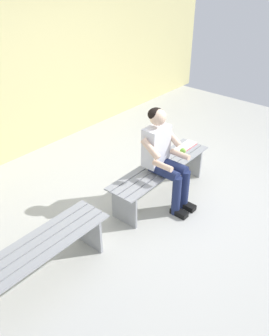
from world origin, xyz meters
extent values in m
cube|color=#B2B2AD|center=(0.99, 1.00, -0.02)|extent=(10.00, 7.00, 0.04)
cube|color=#D1C684|center=(0.50, -2.44, 1.19)|extent=(9.50, 0.24, 2.38)
cube|color=gray|center=(0.00, -0.16, 0.45)|extent=(1.68, 0.12, 0.02)
cube|color=gray|center=(0.00, -0.05, 0.45)|extent=(1.68, 0.12, 0.02)
cube|color=gray|center=(0.00, 0.05, 0.45)|extent=(1.68, 0.12, 0.02)
cube|color=gray|center=(0.00, 0.16, 0.45)|extent=(1.68, 0.12, 0.02)
cube|color=gray|center=(-0.72, -0.01, 0.22)|extent=(0.04, 0.38, 0.44)
cube|color=gray|center=(0.72, 0.01, 0.22)|extent=(0.04, 0.38, 0.44)
cube|color=gray|center=(1.98, -0.16, 0.45)|extent=(1.67, 0.12, 0.02)
cube|color=gray|center=(1.98, -0.05, 0.45)|extent=(1.67, 0.12, 0.02)
cube|color=gray|center=(1.98, 0.05, 0.45)|extent=(1.67, 0.12, 0.02)
cube|color=gray|center=(1.98, 0.16, 0.45)|extent=(1.67, 0.12, 0.02)
cube|color=gray|center=(1.27, -0.01, 0.22)|extent=(0.04, 0.38, 0.44)
cube|color=silver|center=(0.09, -0.02, 0.78)|extent=(0.34, 0.20, 0.50)
sphere|color=beige|center=(0.09, -0.01, 1.16)|extent=(0.20, 0.20, 0.20)
ellipsoid|color=black|center=(0.09, -0.04, 1.19)|extent=(0.20, 0.19, 0.15)
cylinder|color=navy|center=(0.00, 0.18, 0.53)|extent=(0.13, 0.40, 0.13)
cylinder|color=navy|center=(0.18, 0.18, 0.53)|extent=(0.13, 0.40, 0.13)
cylinder|color=navy|center=(0.00, 0.38, 0.27)|extent=(0.11, 0.11, 0.53)
cube|color=black|center=(0.00, 0.44, 0.04)|extent=(0.10, 0.22, 0.07)
cylinder|color=navy|center=(0.18, 0.38, 0.27)|extent=(0.11, 0.11, 0.53)
cube|color=black|center=(0.18, 0.44, 0.04)|extent=(0.10, 0.22, 0.07)
cylinder|color=beige|center=(-0.12, 0.06, 0.85)|extent=(0.08, 0.28, 0.23)
cylinder|color=beige|center=(-0.09, 0.22, 0.67)|extent=(0.07, 0.26, 0.07)
cylinder|color=beige|center=(0.30, 0.06, 0.85)|extent=(0.08, 0.28, 0.23)
cylinder|color=beige|center=(0.27, 0.22, 0.67)|extent=(0.07, 0.26, 0.07)
sphere|color=#72B738|center=(-0.45, 0.03, 0.50)|extent=(0.08, 0.08, 0.08)
cube|color=white|center=(-0.72, -0.05, 0.47)|extent=(0.20, 0.15, 0.02)
cube|color=white|center=(-0.51, -0.05, 0.47)|extent=(0.20, 0.15, 0.02)
cube|color=red|center=(-0.62, -0.05, 0.46)|extent=(0.41, 0.16, 0.01)
camera|label=1|loc=(3.17, 2.28, 2.82)|focal=37.97mm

